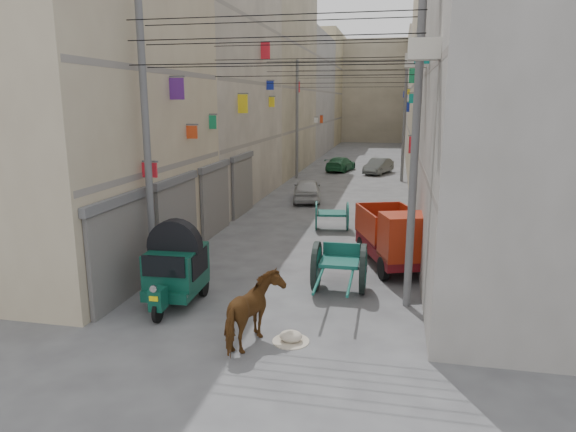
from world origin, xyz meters
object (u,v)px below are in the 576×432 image
(second_cart, at_px, (332,215))
(distant_car_grey, at_px, (378,166))
(mini_truck, at_px, (398,241))
(horse, at_px, (254,312))
(distant_car_green, at_px, (341,164))
(feed_sack, at_px, (291,336))
(distant_car_white, at_px, (307,190))
(tonga_cart, at_px, (340,267))
(auto_rickshaw, at_px, (176,266))

(second_cart, height_order, distant_car_grey, second_cart)
(mini_truck, relative_size, horse, 2.13)
(second_cart, xyz_separation_m, distant_car_green, (-1.64, 18.67, -0.10))
(feed_sack, xyz_separation_m, distant_car_white, (-2.48, 16.50, 0.48))
(second_cart, distance_m, distant_car_white, 6.43)
(feed_sack, height_order, distant_car_white, distant_car_white)
(second_cart, bearing_deg, mini_truck, -69.07)
(tonga_cart, bearing_deg, mini_truck, 53.23)
(horse, height_order, distant_car_grey, horse)
(tonga_cart, bearing_deg, distant_car_green, 95.27)
(distant_car_grey, height_order, distant_car_green, distant_car_grey)
(mini_truck, xyz_separation_m, feed_sack, (-2.32, -5.55, -0.84))
(tonga_cart, relative_size, feed_sack, 6.07)
(auto_rickshaw, bearing_deg, distant_car_green, 84.71)
(auto_rickshaw, height_order, tonga_cart, auto_rickshaw)
(auto_rickshaw, height_order, horse, auto_rickshaw)
(auto_rickshaw, height_order, distant_car_green, auto_rickshaw)
(distant_car_white, bearing_deg, horse, 86.67)
(auto_rickshaw, relative_size, horse, 1.36)
(auto_rickshaw, height_order, distant_car_white, auto_rickshaw)
(tonga_cart, distance_m, horse, 3.93)
(horse, relative_size, distant_car_green, 0.49)
(second_cart, bearing_deg, distant_car_white, 100.99)
(auto_rickshaw, bearing_deg, mini_truck, 31.98)
(mini_truck, xyz_separation_m, distant_car_grey, (-1.41, 22.61, -0.40))
(auto_rickshaw, distance_m, distant_car_green, 27.51)
(distant_car_green, bearing_deg, horse, 104.38)
(tonga_cart, height_order, second_cart, tonga_cart)
(feed_sack, bearing_deg, auto_rickshaw, 154.82)
(mini_truck, distance_m, horse, 6.62)
(feed_sack, relative_size, distant_car_white, 0.14)
(distant_car_white, bearing_deg, mini_truck, 104.53)
(distant_car_green, bearing_deg, mini_truck, 112.39)
(tonga_cart, xyz_separation_m, distant_car_grey, (0.19, 24.82, -0.17))
(distant_car_white, distance_m, distant_car_green, 12.60)
(tonga_cart, height_order, horse, horse)
(distant_car_white, relative_size, distant_car_green, 0.95)
(horse, relative_size, distant_car_white, 0.51)
(mini_truck, bearing_deg, distant_car_white, 94.23)
(distant_car_white, distance_m, distant_car_grey, 12.14)
(auto_rickshaw, distance_m, tonga_cart, 4.51)
(feed_sack, bearing_deg, second_cart, 92.07)
(auto_rickshaw, relative_size, second_cart, 1.64)
(second_cart, bearing_deg, feed_sack, -95.99)
(distant_car_white, bearing_deg, feed_sack, 89.40)
(tonga_cart, distance_m, second_cart, 7.17)
(auto_rickshaw, height_order, second_cart, auto_rickshaw)
(distant_car_grey, xyz_separation_m, distant_car_green, (-2.93, 0.93, -0.02))
(auto_rickshaw, xyz_separation_m, distant_car_green, (1.42, 27.47, -0.48))
(mini_truck, bearing_deg, distant_car_green, 81.02)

